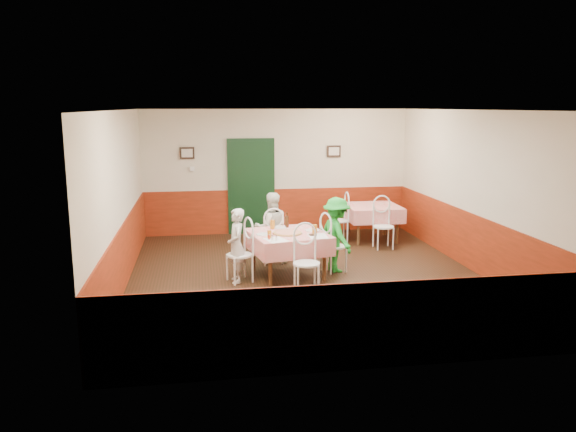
{
  "coord_description": "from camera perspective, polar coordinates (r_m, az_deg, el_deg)",
  "views": [
    {
      "loc": [
        -1.75,
        -9.06,
        2.86
      ],
      "look_at": [
        -0.3,
        0.05,
        1.05
      ],
      "focal_mm": 35.0,
      "sensor_mm": 36.0,
      "label": 1
    }
  ],
  "objects": [
    {
      "name": "plate_far",
      "position": [
        9.84,
        -0.89,
        -1.18
      ],
      "size": [
        0.29,
        0.29,
        0.01
      ],
      "primitive_type": "cylinder",
      "rotation": [
        0.0,
        0.0,
        0.19
      ],
      "color": "white",
      "rests_on": "main_table"
    },
    {
      "name": "chair_left",
      "position": [
        9.29,
        -4.95,
        -3.98
      ],
      "size": [
        0.53,
        0.53,
        0.9
      ],
      "primitive_type": null,
      "rotation": [
        0.0,
        0.0,
        -1.23
      ],
      "color": "white",
      "rests_on": "ground"
    },
    {
      "name": "glass_a",
      "position": [
        9.08,
        -1.9,
        -1.87
      ],
      "size": [
        0.08,
        0.08,
        0.12
      ],
      "primitive_type": "cylinder",
      "rotation": [
        0.0,
        0.0,
        0.19
      ],
      "color": "#BF7219",
      "rests_on": "main_table"
    },
    {
      "name": "front_wall",
      "position": [
        6.01,
        8.21,
        -3.1
      ],
      "size": [
        6.0,
        0.1,
        2.8
      ],
      "primitive_type": "cube",
      "color": "beige",
      "rests_on": "ground"
    },
    {
      "name": "diner_right",
      "position": [
        9.82,
        4.95,
        -1.9
      ],
      "size": [
        0.69,
        0.94,
        1.31
      ],
      "primitive_type": "imported",
      "rotation": [
        0.0,
        0.0,
        1.83
      ],
      "color": "gray",
      "rests_on": "ground"
    },
    {
      "name": "ceiling",
      "position": [
        9.23,
        1.93,
        10.72
      ],
      "size": [
        7.0,
        7.0,
        0.0
      ],
      "primitive_type": "plane",
      "color": "white",
      "rests_on": "back_wall"
    },
    {
      "name": "glass_b",
      "position": [
        9.4,
        2.72,
        -1.34
      ],
      "size": [
        0.1,
        0.1,
        0.15
      ],
      "primitive_type": "cylinder",
      "rotation": [
        0.0,
        0.0,
        0.19
      ],
      "color": "#BF7219",
      "rests_on": "main_table"
    },
    {
      "name": "door",
      "position": [
        12.69,
        -3.75,
        2.88
      ],
      "size": [
        0.96,
        0.06,
        2.1
      ],
      "primitive_type": "cube",
      "color": "black",
      "rests_on": "ground"
    },
    {
      "name": "menu_right",
      "position": [
        9.24,
        3.07,
        -2.05
      ],
      "size": [
        0.31,
        0.41,
        0.0
      ],
      "primitive_type": "cube",
      "rotation": [
        0.0,
        0.0,
        -0.02
      ],
      "color": "white",
      "rests_on": "main_table"
    },
    {
      "name": "chair_right",
      "position": [
        9.85,
        4.66,
        -3.1
      ],
      "size": [
        0.54,
        0.54,
        0.9
      ],
      "primitive_type": null,
      "rotation": [
        0.0,
        0.0,
        1.91
      ],
      "color": "white",
      "rests_on": "ground"
    },
    {
      "name": "chair_second_b",
      "position": [
        11.57,
        9.68,
        -1.08
      ],
      "size": [
        0.42,
        0.42,
        0.9
      ],
      "primitive_type": null,
      "rotation": [
        0.0,
        0.0,
        -0.01
      ],
      "color": "white",
      "rests_on": "ground"
    },
    {
      "name": "wallet",
      "position": [
        9.28,
        2.52,
        -1.92
      ],
      "size": [
        0.12,
        0.11,
        0.02
      ],
      "primitive_type": "cube",
      "rotation": [
        0.0,
        0.0,
        0.19
      ],
      "color": "black",
      "rests_on": "main_table"
    },
    {
      "name": "chair_near",
      "position": [
        8.77,
        1.9,
        -4.86
      ],
      "size": [
        0.43,
        0.43,
        0.9
      ],
      "primitive_type": null,
      "rotation": [
        0.0,
        0.0,
        -0.01
      ],
      "color": "white",
      "rests_on": "ground"
    },
    {
      "name": "back_wall",
      "position": [
        12.76,
        -1.1,
        4.53
      ],
      "size": [
        6.0,
        0.1,
        2.8
      ],
      "primitive_type": "cube",
      "color": "beige",
      "rests_on": "ground"
    },
    {
      "name": "thermostat",
      "position": [
        12.58,
        -9.7,
        4.74
      ],
      "size": [
        0.1,
        0.03,
        0.1
      ],
      "primitive_type": "cube",
      "color": "white",
      "rests_on": "back_wall"
    },
    {
      "name": "wainscot_right",
      "position": [
        10.49,
        18.08,
        -2.46
      ],
      "size": [
        0.03,
        7.0,
        1.0
      ],
      "primitive_type": "cube",
      "color": "maroon",
      "rests_on": "ground"
    },
    {
      "name": "chair_far",
      "position": [
        10.32,
        -1.61,
        -2.41
      ],
      "size": [
        0.43,
        0.43,
        0.9
      ],
      "primitive_type": null,
      "rotation": [
        0.0,
        0.0,
        3.17
      ],
      "color": "white",
      "rests_on": "ground"
    },
    {
      "name": "picture_left",
      "position": [
        12.55,
        -10.22,
        6.31
      ],
      "size": [
        0.32,
        0.03,
        0.26
      ],
      "primitive_type": "cube",
      "color": "black",
      "rests_on": "back_wall"
    },
    {
      "name": "chair_second_a",
      "position": [
        12.06,
        5.16,
        -0.47
      ],
      "size": [
        0.42,
        0.42,
        0.9
      ],
      "primitive_type": null,
      "rotation": [
        0.0,
        0.0,
        -1.58
      ],
      "color": "white",
      "rests_on": "ground"
    },
    {
      "name": "main_table",
      "position": [
        9.56,
        -0.0,
        -3.97
      ],
      "size": [
        1.43,
        1.43,
        0.77
      ],
      "primitive_type": "cube",
      "rotation": [
        0.0,
        0.0,
        0.19
      ],
      "color": "red",
      "rests_on": "ground"
    },
    {
      "name": "wainscot_left",
      "position": [
        9.44,
        -16.29,
        -3.84
      ],
      "size": [
        0.03,
        7.0,
        1.0
      ],
      "primitive_type": "cube",
      "color": "maroon",
      "rests_on": "ground"
    },
    {
      "name": "pizza",
      "position": [
        9.4,
        -0.06,
        -1.72
      ],
      "size": [
        0.55,
        0.55,
        0.03
      ],
      "primitive_type": "cylinder",
      "rotation": [
        0.0,
        0.0,
        0.19
      ],
      "color": "#B74723",
      "rests_on": "main_table"
    },
    {
      "name": "second_table",
      "position": [
        12.28,
        8.55,
        -0.7
      ],
      "size": [
        1.13,
        1.13,
        0.77
      ],
      "primitive_type": "cube",
      "rotation": [
        0.0,
        0.0,
        -0.01
      ],
      "color": "red",
      "rests_on": "ground"
    },
    {
      "name": "shaker_c",
      "position": [
        8.99,
        -1.92,
        -2.13
      ],
      "size": [
        0.04,
        0.04,
        0.09
      ],
      "primitive_type": "cylinder",
      "rotation": [
        0.0,
        0.0,
        0.19
      ],
      "color": "#B23319",
      "rests_on": "main_table"
    },
    {
      "name": "wainscot_back",
      "position": [
        12.88,
        -1.08,
        0.55
      ],
      "size": [
        6.0,
        0.03,
        1.0
      ],
      "primitive_type": "cube",
      "color": "maroon",
      "rests_on": "ground"
    },
    {
      "name": "diner_far",
      "position": [
        10.32,
        -1.7,
        -1.22
      ],
      "size": [
        0.7,
        0.58,
        1.32
      ],
      "primitive_type": "imported",
      "rotation": [
        0.0,
        0.0,
        3.27
      ],
      "color": "gray",
      "rests_on": "ground"
    },
    {
      "name": "plate_left",
      "position": [
        9.33,
        -2.49,
        -1.87
      ],
      "size": [
        0.29,
        0.29,
        0.01
      ],
      "primitive_type": "cylinder",
      "rotation": [
        0.0,
        0.0,
        0.19
      ],
      "color": "white",
      "rests_on": "main_table"
    },
    {
      "name": "left_wall",
      "position": [
        9.26,
        -16.68,
        1.55
      ],
      "size": [
        0.1,
        7.0,
        2.8
      ],
      "primitive_type": "cube",
      "color": "beige",
      "rests_on": "ground"
    },
    {
      "name": "diner_left",
      "position": [
        9.24,
        -5.26,
        -3.02
      ],
      "size": [
        0.32,
        0.47,
        1.23
      ],
      "primitive_type": "imported",
      "rotation": [
        0.0,
        0.0,
        -1.51
      ],
      "color": "gray",
      "rests_on": "ground"
    },
    {
      "name": "glass_c",
      "position": [
        9.77,
        -1.58,
        -0.86
      ],
      "size": [
        0.1,
        0.1,
        0.15
      ],
      "primitive_type": "cylinder",
      "rotation": [
        0.0,
        0.0,
        0.19
      ],
      "color": "#BF7219",
      "rests_on": "main_table"
    },
    {
      "name": "wainscot_front",
      "position": [
        6.3,
        7.94,
        -11.02
      ],
      "size": [
        6.0,
        0.03,
        1.0
      ],
      "primitive_type": "cube",
      "color": "maroon",
      "rests_on": "ground"
    },
    {
      "name": "shaker_a",
      "position": [
        8.92,
        -1.6,
        -2.23
      ],
      "size": [
        0.04,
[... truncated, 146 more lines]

